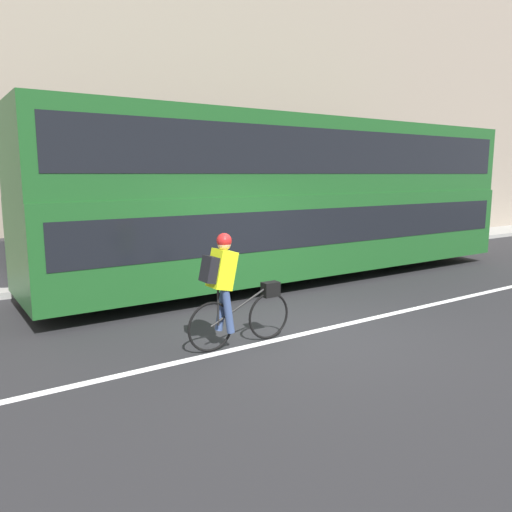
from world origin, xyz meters
name	(u,v)px	position (x,y,z in m)	size (l,w,h in m)	color
ground_plane	(310,331)	(0.00, 0.00, 0.00)	(80.00, 80.00, 0.00)	#232326
road_center_line	(312,332)	(0.00, -0.06, 0.00)	(50.00, 0.14, 0.01)	silver
sidewalk_curb	(163,270)	(0.00, 5.78, 0.07)	(60.00, 1.68, 0.14)	gray
building_facade	(141,76)	(0.00, 6.77, 4.94)	(60.00, 0.30, 9.88)	gray
bus	(296,193)	(2.28, 3.28, 2.03)	(11.98, 2.45, 3.67)	black
cyclist_on_bike	(230,287)	(-1.42, 0.07, 0.89)	(1.71, 0.32, 1.66)	black
trash_bin	(6,262)	(-3.56, 5.70, 0.62)	(0.56, 0.56, 0.97)	#262628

